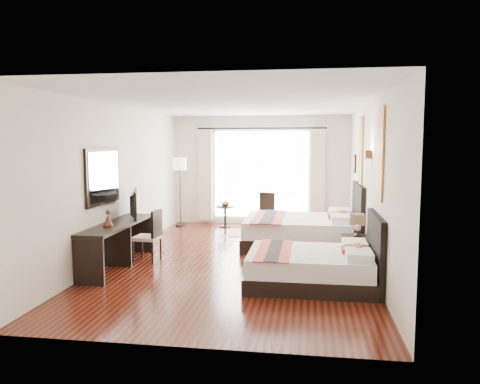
# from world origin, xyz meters

# --- Properties ---
(floor) EXTENTS (4.50, 7.50, 0.01)m
(floor) POSITION_xyz_m (0.00, 0.00, -0.01)
(floor) COLOR black
(floor) RESTS_ON ground
(ceiling) EXTENTS (4.50, 7.50, 0.02)m
(ceiling) POSITION_xyz_m (0.00, 0.00, 2.79)
(ceiling) COLOR white
(ceiling) RESTS_ON wall_headboard
(wall_headboard) EXTENTS (0.01, 7.50, 2.80)m
(wall_headboard) POSITION_xyz_m (2.25, 0.00, 1.40)
(wall_headboard) COLOR silver
(wall_headboard) RESTS_ON floor
(wall_desk) EXTENTS (0.01, 7.50, 2.80)m
(wall_desk) POSITION_xyz_m (-2.25, 0.00, 1.40)
(wall_desk) COLOR silver
(wall_desk) RESTS_ON floor
(wall_window) EXTENTS (4.50, 0.01, 2.80)m
(wall_window) POSITION_xyz_m (0.00, 3.75, 1.40)
(wall_window) COLOR silver
(wall_window) RESTS_ON floor
(wall_entry) EXTENTS (4.50, 0.01, 2.80)m
(wall_entry) POSITION_xyz_m (0.00, -3.75, 1.40)
(wall_entry) COLOR silver
(wall_entry) RESTS_ON floor
(window_glass) EXTENTS (2.40, 0.02, 2.20)m
(window_glass) POSITION_xyz_m (0.00, 3.73, 1.30)
(window_glass) COLOR white
(window_glass) RESTS_ON wall_window
(sheer_curtain) EXTENTS (2.30, 0.02, 2.10)m
(sheer_curtain) POSITION_xyz_m (0.00, 3.67, 1.30)
(sheer_curtain) COLOR white
(sheer_curtain) RESTS_ON wall_window
(drape_left) EXTENTS (0.35, 0.14, 2.35)m
(drape_left) POSITION_xyz_m (-1.45, 3.63, 1.28)
(drape_left) COLOR beige
(drape_left) RESTS_ON floor
(drape_right) EXTENTS (0.35, 0.14, 2.35)m
(drape_right) POSITION_xyz_m (1.45, 3.63, 1.28)
(drape_right) COLOR beige
(drape_right) RESTS_ON floor
(art_panel_near) EXTENTS (0.03, 0.50, 1.35)m
(art_panel_near) POSITION_xyz_m (2.23, -1.36, 1.95)
(art_panel_near) COLOR maroon
(art_panel_near) RESTS_ON wall_headboard
(art_panel_far) EXTENTS (0.03, 0.50, 1.35)m
(art_panel_far) POSITION_xyz_m (2.23, 1.17, 1.95)
(art_panel_far) COLOR maroon
(art_panel_far) RESTS_ON wall_headboard
(wall_sconce) EXTENTS (0.10, 0.14, 0.14)m
(wall_sconce) POSITION_xyz_m (2.19, -0.25, 1.92)
(wall_sconce) COLOR #492A1A
(wall_sconce) RESTS_ON wall_headboard
(mirror_frame) EXTENTS (0.04, 1.25, 0.95)m
(mirror_frame) POSITION_xyz_m (-2.22, -0.82, 1.55)
(mirror_frame) COLOR black
(mirror_frame) RESTS_ON wall_desk
(mirror_glass) EXTENTS (0.01, 1.12, 0.82)m
(mirror_glass) POSITION_xyz_m (-2.19, -0.82, 1.55)
(mirror_glass) COLOR white
(mirror_glass) RESTS_ON mirror_frame
(bed_near) EXTENTS (1.92, 1.50, 1.08)m
(bed_near) POSITION_xyz_m (1.34, -1.36, 0.28)
(bed_near) COLOR black
(bed_near) RESTS_ON floor
(bed_far) EXTENTS (2.30, 1.79, 1.30)m
(bed_far) POSITION_xyz_m (1.16, 1.17, 0.34)
(bed_far) COLOR black
(bed_far) RESTS_ON floor
(nightstand) EXTENTS (0.44, 0.55, 0.53)m
(nightstand) POSITION_xyz_m (2.02, -0.25, 0.26)
(nightstand) COLOR black
(nightstand) RESTS_ON floor
(table_lamp) EXTENTS (0.26, 0.26, 0.41)m
(table_lamp) POSITION_xyz_m (2.05, -0.17, 0.78)
(table_lamp) COLOR black
(table_lamp) RESTS_ON nightstand
(vase) EXTENTS (0.14, 0.14, 0.13)m
(vase) POSITION_xyz_m (2.03, -0.43, 0.56)
(vase) COLOR black
(vase) RESTS_ON nightstand
(console_desk) EXTENTS (0.50, 2.20, 0.76)m
(console_desk) POSITION_xyz_m (-1.99, -0.82, 0.38)
(console_desk) COLOR black
(console_desk) RESTS_ON floor
(television) EXTENTS (0.42, 0.87, 0.51)m
(television) POSITION_xyz_m (-1.97, -0.27, 1.01)
(television) COLOR black
(television) RESTS_ON console_desk
(bronze_figurine) EXTENTS (0.17, 0.17, 0.25)m
(bronze_figurine) POSITION_xyz_m (-1.99, -1.17, 0.88)
(bronze_figurine) COLOR #492A1A
(bronze_figurine) RESTS_ON console_desk
(desk_chair) EXTENTS (0.47, 0.47, 0.94)m
(desk_chair) POSITION_xyz_m (-1.59, -0.43, 0.28)
(desk_chair) COLOR beige
(desk_chair) RESTS_ON floor
(floor_lamp) EXTENTS (0.35, 0.35, 1.74)m
(floor_lamp) POSITION_xyz_m (-2.00, 3.16, 1.47)
(floor_lamp) COLOR black
(floor_lamp) RESTS_ON floor
(side_table) EXTENTS (0.46, 0.46, 0.53)m
(side_table) POSITION_xyz_m (-0.85, 3.21, 0.26)
(side_table) COLOR black
(side_table) RESTS_ON floor
(fruit_bowl) EXTENTS (0.27, 0.27, 0.05)m
(fruit_bowl) POSITION_xyz_m (-0.84, 3.21, 0.56)
(fruit_bowl) COLOR #4A331A
(fruit_bowl) RESTS_ON side_table
(window_chair) EXTENTS (0.50, 0.50, 0.90)m
(window_chair) POSITION_xyz_m (0.18, 2.99, 0.27)
(window_chair) COLOR beige
(window_chair) RESTS_ON floor
(jute_rug) EXTENTS (1.48, 1.11, 0.01)m
(jute_rug) POSITION_xyz_m (0.04, 2.49, 0.01)
(jute_rug) COLOR tan
(jute_rug) RESTS_ON floor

